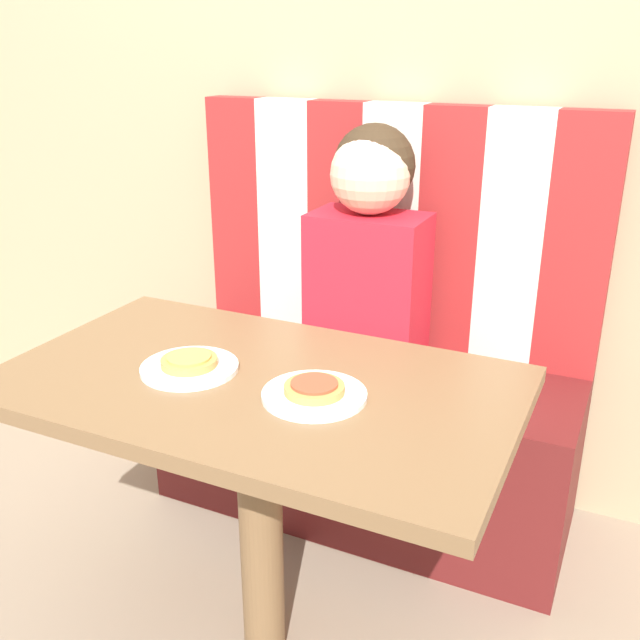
% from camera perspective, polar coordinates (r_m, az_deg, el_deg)
% --- Properties ---
extents(wall_back, '(7.00, 0.05, 2.60)m').
position_cam_1_polar(wall_back, '(2.19, 7.20, 19.15)').
color(wall_back, tan).
rests_on(wall_back, ground_plane).
extents(booth_seat, '(1.24, 0.47, 0.50)m').
position_cam_1_polar(booth_seat, '(2.22, 3.52, -9.26)').
color(booth_seat, '#5B1919').
rests_on(booth_seat, ground_plane).
extents(booth_backrest, '(1.24, 0.08, 0.72)m').
position_cam_1_polar(booth_backrest, '(2.16, 5.85, 7.31)').
color(booth_backrest, maroon).
rests_on(booth_backrest, booth_seat).
extents(dining_table, '(1.08, 0.64, 0.72)m').
position_cam_1_polar(dining_table, '(1.54, -5.06, -7.97)').
color(dining_table, brown).
rests_on(dining_table, ground_plane).
extents(person, '(0.32, 0.25, 0.68)m').
position_cam_1_polar(person, '(1.99, 3.98, 6.35)').
color(person, red).
rests_on(person, booth_seat).
extents(plate_left, '(0.21, 0.21, 0.01)m').
position_cam_1_polar(plate_left, '(1.55, -10.39, -3.78)').
color(plate_left, white).
rests_on(plate_left, dining_table).
extents(plate_right, '(0.21, 0.21, 0.01)m').
position_cam_1_polar(plate_right, '(1.41, -0.46, -6.02)').
color(plate_right, white).
rests_on(plate_right, dining_table).
extents(pizza_left, '(0.12, 0.12, 0.02)m').
position_cam_1_polar(pizza_left, '(1.54, -10.43, -3.24)').
color(pizza_left, '#C68E47').
rests_on(pizza_left, plate_left).
extents(pizza_right, '(0.12, 0.12, 0.02)m').
position_cam_1_polar(pizza_right, '(1.40, -0.46, -5.44)').
color(pizza_right, '#C68E47').
rests_on(pizza_right, plate_right).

